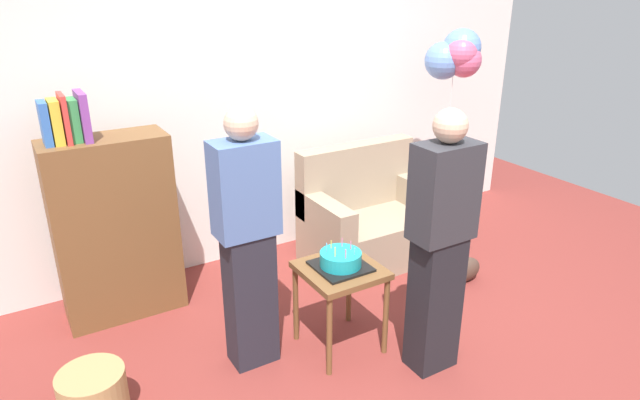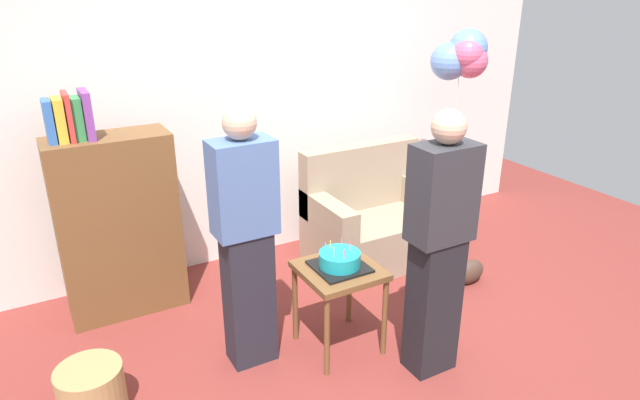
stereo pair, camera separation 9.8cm
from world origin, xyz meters
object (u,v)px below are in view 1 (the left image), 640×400
object	(u,v)px
side_table	(340,280)
birthday_cake	(341,260)
couch	(369,221)
handbag	(465,270)
balloon_bunch	(457,55)
person_holding_cake	(440,245)
wicker_basket	(94,396)
bookshelf	(114,225)
person_blowing_candles	(247,241)

from	to	relation	value
side_table	birthday_cake	distance (m)	0.14
couch	handbag	world-z (taller)	couch
side_table	balloon_bunch	distance (m)	2.25
person_holding_cake	balloon_bunch	xyz separation A→B (m)	(1.32, 1.34, 0.83)
person_holding_cake	handbag	size ratio (longest dim) A/B	5.82
person_holding_cake	wicker_basket	distance (m)	2.09
bookshelf	wicker_basket	size ratio (longest dim) A/B	4.46
bookshelf	side_table	distance (m)	1.61
person_holding_cake	handbag	world-z (taller)	person_holding_cake
couch	birthday_cake	world-z (taller)	couch
wicker_basket	handbag	bearing A→B (deg)	1.15
bookshelf	side_table	world-z (taller)	bookshelf
bookshelf	person_blowing_candles	distance (m)	1.15
wicker_basket	handbag	size ratio (longest dim) A/B	1.29
bookshelf	wicker_basket	distance (m)	1.22
handbag	couch	bearing A→B (deg)	119.57
bookshelf	handbag	size ratio (longest dim) A/B	5.74
handbag	person_blowing_candles	bearing A→B (deg)	-179.26
balloon_bunch	couch	bearing A→B (deg)	177.20
birthday_cake	person_blowing_candles	xyz separation A→B (m)	(-0.54, 0.17, 0.20)
bookshelf	balloon_bunch	size ratio (longest dim) A/B	0.85
couch	person_blowing_candles	xyz separation A→B (m)	(-1.44, -0.77, 0.49)
person_blowing_candles	handbag	world-z (taller)	person_blowing_candles
wicker_basket	balloon_bunch	world-z (taller)	balloon_bunch
birthday_cake	person_holding_cake	xyz separation A→B (m)	(0.39, -0.45, 0.20)
person_blowing_candles	handbag	distance (m)	2.00
bookshelf	person_holding_cake	xyz separation A→B (m)	(1.50, -1.61, 0.16)
wicker_basket	balloon_bunch	xyz separation A→B (m)	(3.21, 0.76, 1.51)
birthday_cake	person_holding_cake	distance (m)	0.63
person_holding_cake	balloon_bunch	size ratio (longest dim) A/B	0.87
side_table	balloon_bunch	xyz separation A→B (m)	(1.70, 0.90, 1.17)
handbag	bookshelf	bearing A→B (deg)	158.30
birthday_cake	handbag	distance (m)	1.43
person_blowing_candles	person_holding_cake	xyz separation A→B (m)	(0.93, -0.62, 0.00)
birthday_cake	balloon_bunch	size ratio (longest dim) A/B	0.17
person_blowing_candles	handbag	bearing A→B (deg)	14.33
bookshelf	person_holding_cake	distance (m)	2.20
couch	bookshelf	distance (m)	2.04
couch	wicker_basket	distance (m)	2.53
birthday_cake	wicker_basket	world-z (taller)	birthday_cake
side_table	balloon_bunch	bearing A→B (deg)	27.74
wicker_basket	balloon_bunch	size ratio (longest dim) A/B	0.19
couch	side_table	world-z (taller)	couch
side_table	wicker_basket	xyz separation A→B (m)	(-1.50, 0.13, -0.34)
side_table	balloon_bunch	size ratio (longest dim) A/B	0.31
side_table	person_holding_cake	bearing A→B (deg)	-49.19
handbag	birthday_cake	bearing A→B (deg)	-171.73
couch	handbag	size ratio (longest dim) A/B	3.93
birthday_cake	handbag	size ratio (longest dim) A/B	1.14
birthday_cake	handbag	bearing A→B (deg)	8.27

